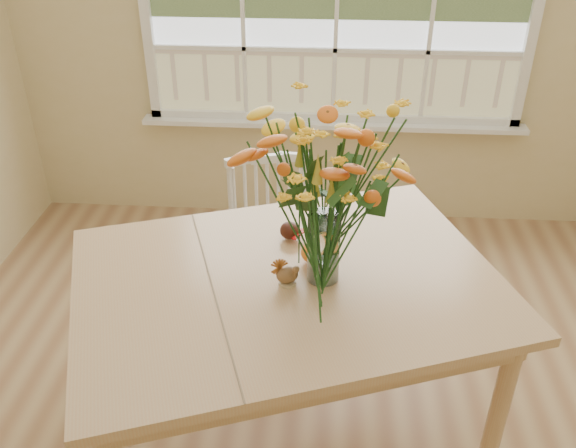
{
  "coord_description": "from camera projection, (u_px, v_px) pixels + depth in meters",
  "views": [
    {
      "loc": [
        -0.02,
        -1.45,
        2.17
      ],
      "look_at": [
        -0.15,
        0.38,
        1.04
      ],
      "focal_mm": 38.0,
      "sensor_mm": 36.0,
      "label": 1
    }
  ],
  "objects": [
    {
      "name": "wall_back",
      "position": [
        337.0,
        14.0,
        3.57
      ],
      "size": [
        4.0,
        0.02,
        2.7
      ],
      "primitive_type": "cube",
      "color": "#D5C288",
      "rests_on": "floor"
    },
    {
      "name": "flower_vase",
      "position": [
        326.0,
        182.0,
        2.04
      ],
      "size": [
        0.56,
        0.56,
        0.66
      ],
      "color": "white",
      "rests_on": "dining_table"
    },
    {
      "name": "pumpkin",
      "position": [
        314.0,
        254.0,
        2.31
      ],
      "size": [
        0.1,
        0.1,
        0.08
      ],
      "primitive_type": "ellipsoid",
      "color": "orange",
      "rests_on": "dining_table"
    },
    {
      "name": "dark_gourd",
      "position": [
        290.0,
        231.0,
        2.45
      ],
      "size": [
        0.13,
        0.11,
        0.07
      ],
      "color": "#38160F",
      "rests_on": "dining_table"
    },
    {
      "name": "dining_table",
      "position": [
        288.0,
        297.0,
        2.3
      ],
      "size": [
        1.82,
        1.55,
        0.82
      ],
      "rotation": [
        0.0,
        0.0,
        0.34
      ],
      "color": "tan",
      "rests_on": "floor"
    },
    {
      "name": "turkey_figurine",
      "position": [
        287.0,
        275.0,
        2.19
      ],
      "size": [
        0.09,
        0.08,
        0.1
      ],
      "rotation": [
        0.0,
        0.0,
        0.28
      ],
      "color": "#CCB78C",
      "rests_on": "dining_table"
    },
    {
      "name": "windsor_chair",
      "position": [
        270.0,
        235.0,
        3.1
      ],
      "size": [
        0.49,
        0.47,
        0.89
      ],
      "rotation": [
        0.0,
        0.0,
        0.22
      ],
      "color": "white",
      "rests_on": "floor"
    }
  ]
}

